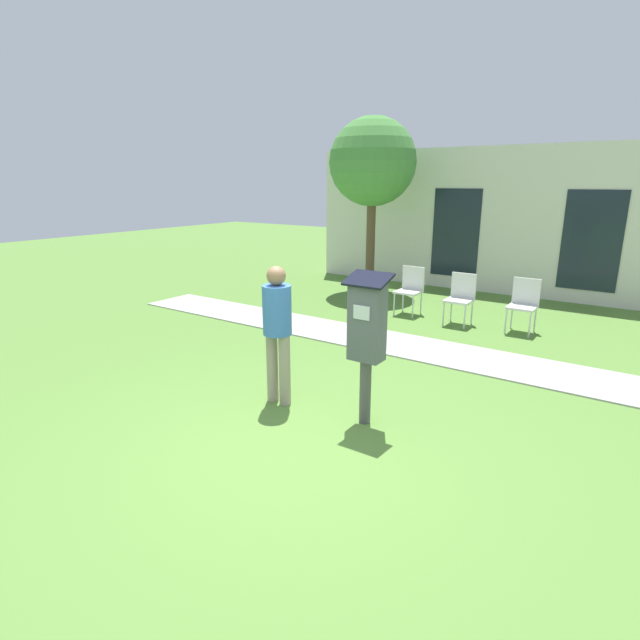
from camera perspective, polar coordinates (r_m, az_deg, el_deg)
ground_plane at (r=4.93m, az=-2.77°, el=-14.31°), size 40.00×40.00×0.00m
sidewalk at (r=7.65m, az=12.76°, el=-3.45°), size 12.00×1.10×0.02m
building_facade at (r=11.81m, az=22.04°, el=10.29°), size 10.00×0.26×3.20m
parking_meter at (r=5.02m, az=5.38°, el=-1.11°), size 0.44×0.31×1.59m
person_standing at (r=5.52m, az=-4.89°, el=-0.52°), size 0.32×0.32×1.58m
outdoor_chair_left at (r=9.64m, az=10.31°, el=3.79°), size 0.44×0.44×0.90m
outdoor_chair_middle at (r=9.13m, az=15.80°, el=2.80°), size 0.44×0.44×0.90m
outdoor_chair_right at (r=8.99m, az=22.27°, el=2.03°), size 0.44×0.44×0.90m
tree at (r=11.40m, az=6.04°, el=17.44°), size 1.90×1.90×3.82m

